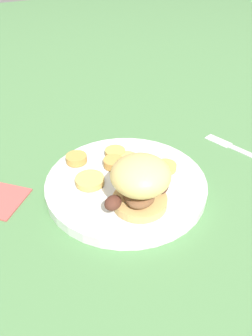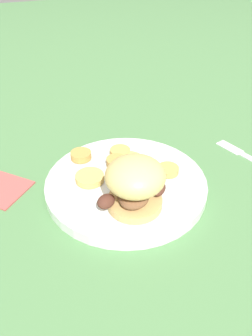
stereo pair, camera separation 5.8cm
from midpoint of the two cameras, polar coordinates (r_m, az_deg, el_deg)
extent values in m
plane|color=#4C7A47|center=(0.61, -2.73, -3.65)|extent=(4.00, 4.00, 0.00)
cylinder|color=silver|center=(0.60, -2.76, -2.91)|extent=(0.29, 0.29, 0.02)
torus|color=silver|center=(0.59, -2.78, -2.28)|extent=(0.29, 0.29, 0.01)
cylinder|color=tan|center=(0.54, -0.67, -5.88)|extent=(0.09, 0.09, 0.01)
ellipsoid|color=brown|center=(0.54, -1.05, -2.79)|extent=(0.04, 0.04, 0.02)
ellipsoid|color=brown|center=(0.52, -0.64, -5.46)|extent=(0.06, 0.05, 0.02)
ellipsoid|color=#4C281E|center=(0.54, 3.32, -3.23)|extent=(0.04, 0.04, 0.02)
ellipsoid|color=brown|center=(0.56, -2.67, -1.63)|extent=(0.06, 0.06, 0.01)
ellipsoid|color=#4C281E|center=(0.51, -5.53, -6.18)|extent=(0.04, 0.04, 0.02)
ellipsoid|color=brown|center=(0.52, -1.97, -4.58)|extent=(0.05, 0.06, 0.02)
ellipsoid|color=#4C281E|center=(0.52, 0.14, -5.18)|extent=(0.02, 0.03, 0.02)
ellipsoid|color=#DBB26B|center=(0.50, -0.71, -1.37)|extent=(0.09, 0.09, 0.06)
cylinder|color=tan|center=(0.65, -4.44, 2.65)|extent=(0.04, 0.04, 0.01)
cylinder|color=tan|center=(0.61, 4.30, 0.11)|extent=(0.04, 0.04, 0.01)
cylinder|color=#BC8942|center=(0.64, -11.18, 1.53)|extent=(0.04, 0.04, 0.01)
cylinder|color=tan|center=(0.59, -9.13, -2.25)|extent=(0.05, 0.05, 0.01)
cylinder|color=#BC8942|center=(0.62, -5.11, 0.76)|extent=(0.04, 0.04, 0.01)
cylinder|color=tan|center=(0.63, -2.64, 1.26)|extent=(0.05, 0.05, 0.01)
cube|color=silver|center=(0.73, 18.93, 2.08)|extent=(0.04, 0.11, 0.00)
cube|color=silver|center=(0.76, 13.73, 4.59)|extent=(0.04, 0.06, 0.00)
camera|label=1|loc=(0.03, -92.86, -2.11)|focal=35.00mm
camera|label=2|loc=(0.03, 87.14, 2.11)|focal=35.00mm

